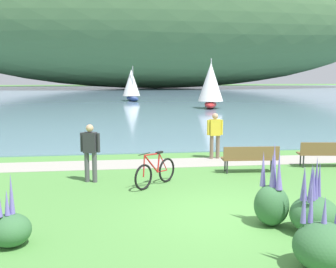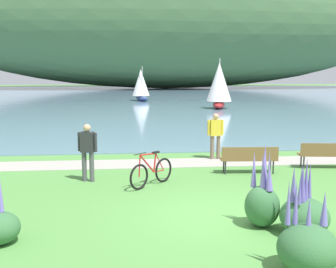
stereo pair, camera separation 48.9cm
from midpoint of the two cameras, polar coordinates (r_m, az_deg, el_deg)
ground_plane at (r=9.74m, az=8.39°, el=-10.89°), size 200.00×200.00×0.00m
bay_water at (r=56.44m, az=-3.16°, el=5.18°), size 180.00×80.00×0.04m
distant_hillside at (r=84.12m, az=-0.08°, el=15.29°), size 94.13×28.00×26.43m
shoreline_path at (r=14.99m, az=3.33°, el=-3.92°), size 60.00×1.50×0.01m
park_bench_near_camera at (r=13.62m, az=11.98°, el=-3.14°), size 1.83×0.59×0.88m
park_bench_further_along at (r=15.09m, az=21.65°, el=-2.43°), size 1.85×0.71×0.88m
bicycle_leaning_near_bench at (r=11.92m, az=-1.07°, el=-5.21°), size 1.28×1.30×1.01m
person_at_shoreline at (r=15.58m, az=7.37°, el=0.13°), size 0.61×0.24×1.71m
person_on_the_grass at (r=12.46m, az=-9.79°, el=-2.00°), size 0.58×0.34×1.71m
echium_bush_closest_to_camera at (r=8.92m, az=19.59°, el=-10.22°), size 0.97×0.97×1.58m
echium_bush_beside_closest at (r=7.39m, az=20.36°, el=-14.28°), size 0.99×0.99×1.51m
echium_bush_far_cluster at (r=9.10m, az=14.25°, el=-8.89°), size 0.73×0.73×1.76m
sailboat_nearest_to_shore at (r=46.74m, az=-3.41°, el=6.73°), size 2.37×3.37×3.81m
sailboat_mid_bay at (r=36.98m, az=7.35°, el=6.63°), size 2.69×3.86×4.37m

